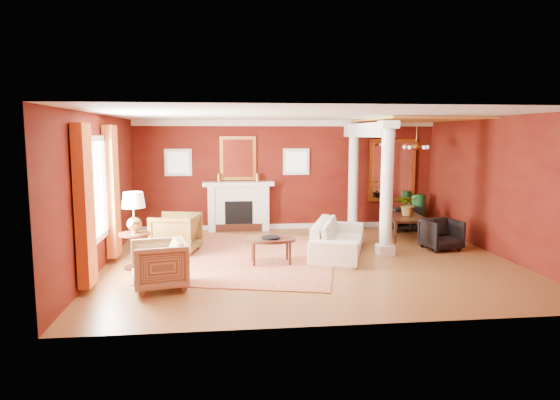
{
  "coord_description": "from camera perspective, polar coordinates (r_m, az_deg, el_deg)",
  "views": [
    {
      "loc": [
        -1.68,
        -9.72,
        2.52
      ],
      "look_at": [
        -0.51,
        0.62,
        1.15
      ],
      "focal_mm": 32.0,
      "sensor_mm": 36.0,
      "label": 1
    }
  ],
  "objects": [
    {
      "name": "dining_table",
      "position": [
        12.62,
        14.09,
        -2.23
      ],
      "size": [
        0.72,
        1.62,
        0.88
      ],
      "primitive_type": "imported",
      "rotation": [
        0.0,
        0.0,
        1.46
      ],
      "color": "black",
      "rests_on": "ground"
    },
    {
      "name": "green_urn",
      "position": [
        13.9,
        15.5,
        -1.67
      ],
      "size": [
        0.4,
        0.4,
        0.95
      ],
      "color": "#133D1B",
      "rests_on": "ground"
    },
    {
      "name": "dining_chair_near",
      "position": [
        11.53,
        17.96,
        -3.6
      ],
      "size": [
        0.83,
        0.79,
        0.75
      ],
      "primitive_type": "imported",
      "rotation": [
        0.0,
        0.0,
        0.17
      ],
      "color": "black",
      "rests_on": "ground"
    },
    {
      "name": "overmantel_mirror",
      "position": [
        13.19,
        -4.83,
        4.77
      ],
      "size": [
        0.95,
        0.07,
        1.15
      ],
      "color": "gold",
      "rests_on": "fireplace"
    },
    {
      "name": "room_shell",
      "position": [
        9.87,
        3.34,
        4.57
      ],
      "size": [
        8.04,
        7.04,
        2.92
      ],
      "color": "#54190B",
      "rests_on": "ground"
    },
    {
      "name": "crown_trim",
      "position": [
        13.29,
        0.8,
        8.79
      ],
      "size": [
        8.0,
        0.08,
        0.16
      ],
      "primitive_type": "cube",
      "color": "silver",
      "rests_on": "room_shell"
    },
    {
      "name": "dining_mirror",
      "position": [
        13.98,
        12.69,
        3.33
      ],
      "size": [
        1.3,
        0.07,
        1.7
      ],
      "color": "gold",
      "rests_on": "room_shell"
    },
    {
      "name": "left_window",
      "position": [
        9.44,
        -19.99,
        0.39
      ],
      "size": [
        0.21,
        2.55,
        2.6
      ],
      "color": "white",
      "rests_on": "room_shell"
    },
    {
      "name": "amber_ceiling",
      "position": [
        12.33,
        15.26,
        8.86
      ],
      "size": [
        2.3,
        3.4,
        0.04
      ],
      "primitive_type": "cube",
      "color": "gold",
      "rests_on": "room_shell"
    },
    {
      "name": "sofa",
      "position": [
        10.62,
        6.71,
        -3.66
      ],
      "size": [
        1.45,
        2.53,
        0.95
      ],
      "primitive_type": "imported",
      "rotation": [
        0.0,
        0.0,
        1.25
      ],
      "color": "beige",
      "rests_on": "ground"
    },
    {
      "name": "potted_plant",
      "position": [
        12.49,
        14.46,
        0.71
      ],
      "size": [
        0.68,
        0.71,
        0.44
      ],
      "primitive_type": "imported",
      "rotation": [
        0.0,
        0.0,
        0.38
      ],
      "color": "#26591E",
      "rests_on": "dining_table"
    },
    {
      "name": "flank_window_left",
      "position": [
        13.25,
        -11.56,
        4.23
      ],
      "size": [
        0.7,
        0.07,
        0.7
      ],
      "color": "silver",
      "rests_on": "room_shell"
    },
    {
      "name": "flank_window_right",
      "position": [
        13.34,
        1.86,
        4.4
      ],
      "size": [
        0.7,
        0.07,
        0.7
      ],
      "color": "silver",
      "rests_on": "room_shell"
    },
    {
      "name": "side_table",
      "position": [
        9.73,
        -16.34,
        -1.95
      ],
      "size": [
        0.58,
        0.58,
        1.46
      ],
      "rotation": [
        0.0,
        0.0,
        -0.2
      ],
      "color": "black",
      "rests_on": "ground"
    },
    {
      "name": "base_trim",
      "position": [
        13.51,
        0.78,
        -3.0
      ],
      "size": [
        8.0,
        0.08,
        0.12
      ],
      "primitive_type": "cube",
      "color": "silver",
      "rests_on": "ground"
    },
    {
      "name": "rug",
      "position": [
        10.43,
        -3.14,
        -6.44
      ],
      "size": [
        4.34,
        5.15,
        0.02
      ],
      "primitive_type": "cube",
      "rotation": [
        0.0,
        0.0,
        -0.24
      ],
      "color": "maroon",
      "rests_on": "ground"
    },
    {
      "name": "column_front",
      "position": [
        10.63,
        12.11,
        1.43
      ],
      "size": [
        0.36,
        0.36,
        2.8
      ],
      "color": "silver",
      "rests_on": "ground"
    },
    {
      "name": "coffee_table",
      "position": [
        9.78,
        -1.05,
        -4.69
      ],
      "size": [
        0.99,
        0.99,
        0.5
      ],
      "rotation": [
        0.0,
        0.0,
        -0.31
      ],
      "color": "black",
      "rests_on": "ground"
    },
    {
      "name": "armchair_leopard",
      "position": [
        10.9,
        -11.84,
        -3.5
      ],
      "size": [
        1.04,
        1.08,
        0.94
      ],
      "primitive_type": "imported",
      "rotation": [
        0.0,
        0.0,
        -1.8
      ],
      "color": "black",
      "rests_on": "ground"
    },
    {
      "name": "dining_chair_far",
      "position": [
        13.54,
        13.69,
        -1.84
      ],
      "size": [
        0.81,
        0.77,
        0.75
      ],
      "primitive_type": "imported",
      "rotation": [
        0.0,
        0.0,
        3.28
      ],
      "color": "black",
      "rests_on": "ground"
    },
    {
      "name": "armchair_stripe",
      "position": [
        8.46,
        -13.66,
        -6.96
      ],
      "size": [
        0.96,
        1.0,
        0.87
      ],
      "primitive_type": "imported",
      "rotation": [
        0.0,
        0.0,
        -1.35
      ],
      "color": "tan",
      "rests_on": "ground"
    },
    {
      "name": "chandelier",
      "position": [
        12.4,
        15.29,
        5.98
      ],
      "size": [
        0.6,
        0.62,
        0.75
      ],
      "color": "#A97835",
      "rests_on": "room_shell"
    },
    {
      "name": "header_beam",
      "position": [
        12.1,
        9.84,
        7.86
      ],
      "size": [
        0.3,
        3.2,
        0.32
      ],
      "primitive_type": "cube",
      "color": "silver",
      "rests_on": "column_front"
    },
    {
      "name": "fireplace",
      "position": [
        13.17,
        -4.76,
        -0.71
      ],
      "size": [
        1.85,
        0.42,
        1.29
      ],
      "color": "silver",
      "rests_on": "ground"
    },
    {
      "name": "column_back",
      "position": [
        13.2,
        8.39,
        2.67
      ],
      "size": [
        0.36,
        0.36,
        2.8
      ],
      "color": "silver",
      "rests_on": "ground"
    },
    {
      "name": "ground",
      "position": [
        10.18,
        3.26,
        -6.85
      ],
      "size": [
        8.0,
        8.0,
        0.0
      ],
      "primitive_type": "plane",
      "color": "brown",
      "rests_on": "ground"
    },
    {
      "name": "coffee_book",
      "position": [
        9.8,
        -1.31,
        -3.7
      ],
      "size": [
        0.16,
        0.07,
        0.23
      ],
      "primitive_type": "imported",
      "rotation": [
        0.0,
        0.0,
        0.35
      ],
      "color": "black",
      "rests_on": "coffee_table"
    }
  ]
}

